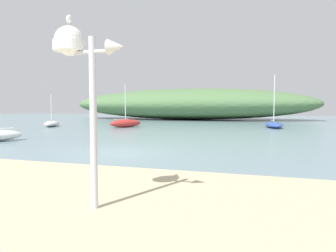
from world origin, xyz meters
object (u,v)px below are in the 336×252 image
(mast_structure, at_px, (77,57))
(sailboat_far_right, at_px, (274,125))
(seagull_on_radar, at_px, (69,19))
(sailboat_mid_channel, at_px, (52,124))
(sailboat_inner_mooring, at_px, (126,123))

(mast_structure, xyz_separation_m, sailboat_far_right, (4.46, 24.85, -2.52))
(seagull_on_radar, height_order, sailboat_mid_channel, seagull_on_radar)
(sailboat_mid_channel, distance_m, sailboat_far_right, 21.56)
(sailboat_far_right, bearing_deg, seagull_on_radar, -100.52)
(sailboat_inner_mooring, bearing_deg, mast_structure, -66.90)
(mast_structure, distance_m, sailboat_mid_channel, 26.24)
(mast_structure, height_order, sailboat_far_right, sailboat_far_right)
(seagull_on_radar, xyz_separation_m, sailboat_mid_channel, (-16.44, 20.16, -3.16))
(mast_structure, distance_m, seagull_on_radar, 0.67)
(seagull_on_radar, bearing_deg, sailboat_inner_mooring, 112.76)
(seagull_on_radar, xyz_separation_m, sailboat_inner_mooring, (-8.91, 21.24, -3.06))
(seagull_on_radar, xyz_separation_m, sailboat_far_right, (4.61, 24.84, -3.17))
(mast_structure, bearing_deg, sailboat_mid_channel, 129.44)
(mast_structure, relative_size, seagull_on_radar, 11.51)
(sailboat_far_right, distance_m, sailboat_inner_mooring, 13.99)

